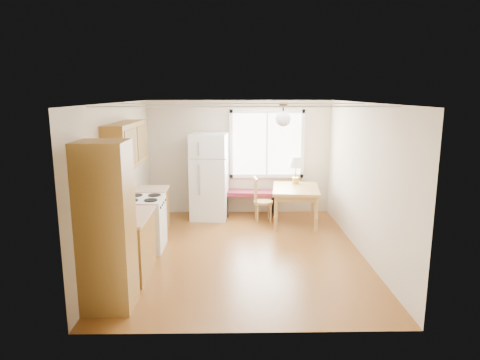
{
  "coord_description": "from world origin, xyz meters",
  "views": [
    {
      "loc": [
        -0.16,
        -6.87,
        2.65
      ],
      "look_at": [
        -0.03,
        0.48,
        1.15
      ],
      "focal_mm": 32.0,
      "sensor_mm": 36.0,
      "label": 1
    }
  ],
  "objects_px": {
    "bench": "(250,194)",
    "chair": "(259,197)",
    "refrigerator": "(209,176)",
    "dining_table": "(296,192)"
  },
  "relations": [
    {
      "from": "refrigerator",
      "to": "chair",
      "type": "distance_m",
      "value": 1.15
    },
    {
      "from": "dining_table",
      "to": "chair",
      "type": "bearing_deg",
      "value": 173.87
    },
    {
      "from": "bench",
      "to": "dining_table",
      "type": "distance_m",
      "value": 1.11
    },
    {
      "from": "refrigerator",
      "to": "bench",
      "type": "distance_m",
      "value": 0.99
    },
    {
      "from": "refrigerator",
      "to": "dining_table",
      "type": "xyz_separation_m",
      "value": [
        1.78,
        -0.46,
        -0.25
      ]
    },
    {
      "from": "bench",
      "to": "chair",
      "type": "height_order",
      "value": "chair"
    },
    {
      "from": "refrigerator",
      "to": "chair",
      "type": "xyz_separation_m",
      "value": [
        1.05,
        -0.29,
        -0.38
      ]
    },
    {
      "from": "refrigerator",
      "to": "dining_table",
      "type": "bearing_deg",
      "value": -9.08
    },
    {
      "from": "bench",
      "to": "chair",
      "type": "distance_m",
      "value": 0.48
    },
    {
      "from": "refrigerator",
      "to": "dining_table",
      "type": "distance_m",
      "value": 1.86
    }
  ]
}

